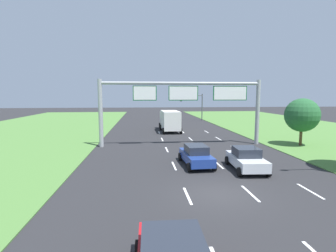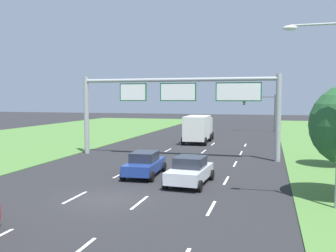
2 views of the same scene
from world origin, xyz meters
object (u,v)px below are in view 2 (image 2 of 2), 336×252
(car_near_red, at_px, (145,164))
(box_truck, at_px, (199,128))
(car_mid_lane, at_px, (190,171))
(street_lamp, at_px, (331,98))
(sign_gantry, at_px, (179,99))
(traffic_light_mast, at_px, (262,106))

(car_near_red, relative_size, box_truck, 0.59)
(car_mid_lane, xyz_separation_m, street_lamp, (7.10, -3.11, 4.27))
(car_mid_lane, relative_size, box_truck, 0.57)
(car_near_red, distance_m, sign_gantry, 9.08)
(car_mid_lane, bearing_deg, car_near_red, 158.18)
(car_mid_lane, bearing_deg, street_lamp, -20.30)
(traffic_light_mast, xyz_separation_m, street_lamp, (3.90, -39.56, 1.21))
(box_truck, xyz_separation_m, sign_gantry, (0.43, -11.15, 3.29))
(car_mid_lane, distance_m, box_truck, 21.08)
(box_truck, relative_size, street_lamp, 0.89)
(car_near_red, relative_size, sign_gantry, 0.26)
(box_truck, bearing_deg, street_lamp, -67.59)
(traffic_light_mast, height_order, street_lamp, street_lamp)
(sign_gantry, height_order, street_lamp, street_lamp)
(car_near_red, distance_m, street_lamp, 12.23)
(street_lamp, bearing_deg, car_mid_lane, 156.33)
(traffic_light_mast, distance_m, street_lamp, 39.77)
(car_mid_lane, bearing_deg, sign_gantry, 110.51)
(box_truck, relative_size, sign_gantry, 0.44)
(car_mid_lane, distance_m, sign_gantry, 10.90)
(car_near_red, distance_m, box_truck, 19.23)
(sign_gantry, xyz_separation_m, traffic_light_mast, (6.17, 26.81, -1.09))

